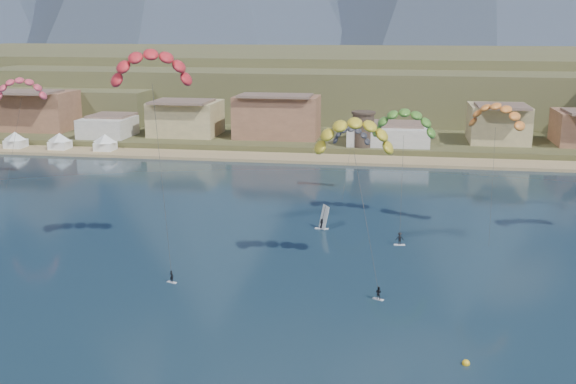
{
  "coord_description": "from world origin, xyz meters",
  "views": [
    {
      "loc": [
        13.9,
        -52.56,
        30.76
      ],
      "look_at": [
        0.0,
        32.0,
        10.0
      ],
      "focal_mm": 42.98,
      "sensor_mm": 36.0,
      "label": 1
    }
  ],
  "objects_px": {
    "watchtower": "(363,129)",
    "buoy": "(466,363)",
    "kitesurfer_red": "(151,62)",
    "kitesurfer_green": "(404,120)",
    "windsurfer": "(323,222)",
    "kitesurfer_yellow": "(354,131)"
  },
  "relations": [
    {
      "from": "buoy",
      "to": "kitesurfer_yellow",
      "type": "bearing_deg",
      "value": 117.77
    },
    {
      "from": "watchtower",
      "to": "kitesurfer_red",
      "type": "xyz_separation_m",
      "value": [
        -22.44,
        -82.37,
        19.91
      ]
    },
    {
      "from": "watchtower",
      "to": "buoy",
      "type": "xyz_separation_m",
      "value": [
        15.78,
        -106.06,
        -6.24
      ]
    },
    {
      "from": "kitesurfer_yellow",
      "to": "kitesurfer_green",
      "type": "xyz_separation_m",
      "value": [
        6.13,
        25.35,
        -1.84
      ]
    },
    {
      "from": "watchtower",
      "to": "windsurfer",
      "type": "relative_size",
      "value": 2.31
    },
    {
      "from": "watchtower",
      "to": "kitesurfer_green",
      "type": "bearing_deg",
      "value": -80.58
    },
    {
      "from": "kitesurfer_green",
      "to": "buoy",
      "type": "height_order",
      "value": "kitesurfer_green"
    },
    {
      "from": "windsurfer",
      "to": "buoy",
      "type": "distance_m",
      "value": 45.45
    },
    {
      "from": "kitesurfer_red",
      "to": "windsurfer",
      "type": "relative_size",
      "value": 7.78
    },
    {
      "from": "kitesurfer_yellow",
      "to": "kitesurfer_green",
      "type": "distance_m",
      "value": 26.14
    },
    {
      "from": "kitesurfer_yellow",
      "to": "buoy",
      "type": "bearing_deg",
      "value": -62.23
    },
    {
      "from": "kitesurfer_green",
      "to": "windsurfer",
      "type": "xyz_separation_m",
      "value": [
        -11.92,
        -7.32,
        -15.18
      ]
    },
    {
      "from": "kitesurfer_red",
      "to": "windsurfer",
      "type": "xyz_separation_m",
      "value": [
        20.01,
        17.94,
        -25.1
      ]
    },
    {
      "from": "watchtower",
      "to": "kitesurfer_yellow",
      "type": "relative_size",
      "value": 0.4
    },
    {
      "from": "windsurfer",
      "to": "buoy",
      "type": "xyz_separation_m",
      "value": [
        18.22,
        -41.63,
        -1.06
      ]
    },
    {
      "from": "kitesurfer_yellow",
      "to": "windsurfer",
      "type": "relative_size",
      "value": 5.73
    },
    {
      "from": "kitesurfer_green",
      "to": "buoy",
      "type": "relative_size",
      "value": 28.34
    },
    {
      "from": "kitesurfer_red",
      "to": "buoy",
      "type": "bearing_deg",
      "value": -31.79
    },
    {
      "from": "kitesurfer_red",
      "to": "windsurfer",
      "type": "bearing_deg",
      "value": 41.88
    },
    {
      "from": "kitesurfer_green",
      "to": "windsurfer",
      "type": "bearing_deg",
      "value": -148.44
    },
    {
      "from": "kitesurfer_green",
      "to": "buoy",
      "type": "xyz_separation_m",
      "value": [
        6.3,
        -48.95,
        -16.23
      ]
    },
    {
      "from": "watchtower",
      "to": "windsurfer",
      "type": "height_order",
      "value": "watchtower"
    }
  ]
}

